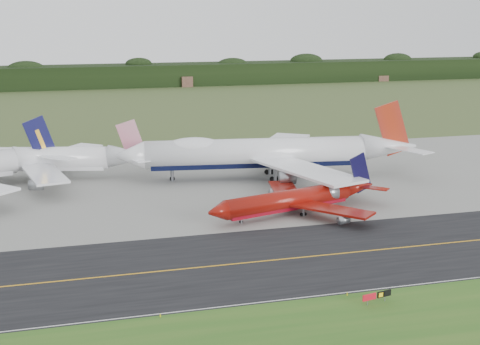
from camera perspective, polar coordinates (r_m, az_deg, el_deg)
name	(u,v)px	position (r m, az deg, el deg)	size (l,w,h in m)	color
ground	(319,247)	(119.69, 6.79, -6.34)	(600.00, 600.00, 0.00)	#364B23
grass_verge	(421,338)	(90.83, 15.18, -13.44)	(400.00, 30.00, 0.01)	#265B1B
taxiway	(328,255)	(116.22, 7.53, -6.98)	(400.00, 32.00, 0.02)	black
apron	(243,179)	(166.03, 0.30, -0.59)	(400.00, 78.00, 0.01)	gray
taxiway_centreline	(328,255)	(116.21, 7.53, -6.97)	(400.00, 0.40, 0.00)	orange
taxiway_edge_line	(368,290)	(103.13, 10.85, -9.82)	(400.00, 0.25, 0.00)	silver
horizon_treeline	(139,76)	(382.07, -8.64, 8.11)	(700.00, 25.00, 12.00)	black
jet_ba_747	(266,153)	(166.04, 2.24, 1.69)	(75.71, 62.23, 19.04)	white
jet_red_737	(297,199)	(137.94, 4.89, -2.27)	(40.27, 32.12, 11.04)	maroon
jet_star_tail	(39,159)	(173.02, -16.78, 1.09)	(55.96, 45.98, 14.88)	white
taxiway_sign	(377,296)	(98.69, 11.60, -10.25)	(4.86, 1.16, 1.64)	slate
edge_marker_left	(160,315)	(93.63, -6.81, -12.02)	(0.16, 0.16, 0.50)	yellow
edge_marker_center	(347,294)	(100.71, 9.13, -10.20)	(0.16, 0.16, 0.50)	yellow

